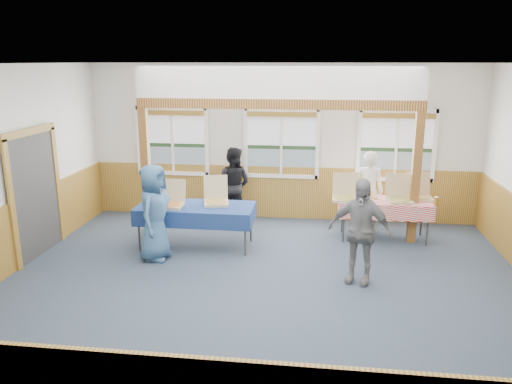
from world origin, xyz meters
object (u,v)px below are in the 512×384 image
at_px(woman_white, 368,192).
at_px(woman_black, 233,185).
at_px(table_right, 385,203).
at_px(table_left, 196,208).
at_px(person_grey, 360,231).
at_px(man_blue, 154,212).

distance_m(woman_white, woman_black, 2.71).
height_order(table_right, woman_white, woman_white).
bearing_deg(table_right, table_left, -145.09).
height_order(woman_black, person_grey, person_grey).
distance_m(table_right, woman_black, 3.04).
xyz_separation_m(table_right, woman_white, (-0.26, 0.41, 0.10)).
bearing_deg(table_left, person_grey, -8.45).
bearing_deg(table_right, woman_white, 144.07).
relative_size(table_right, man_blue, 1.12).
height_order(woman_white, man_blue, man_blue).
distance_m(table_left, woman_white, 3.34).
bearing_deg(woman_black, table_right, 178.14).
distance_m(table_left, man_blue, 0.86).
distance_m(table_left, table_right, 3.47).
bearing_deg(person_grey, man_blue, -170.94).
height_order(table_right, person_grey, person_grey).
height_order(table_right, woman_black, woman_black).
relative_size(table_left, woman_white, 1.39).
relative_size(woman_white, woman_black, 1.02).
bearing_deg(woman_black, woman_white, -174.64).
relative_size(woman_white, person_grey, 0.99).
bearing_deg(man_blue, person_grey, -93.30).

